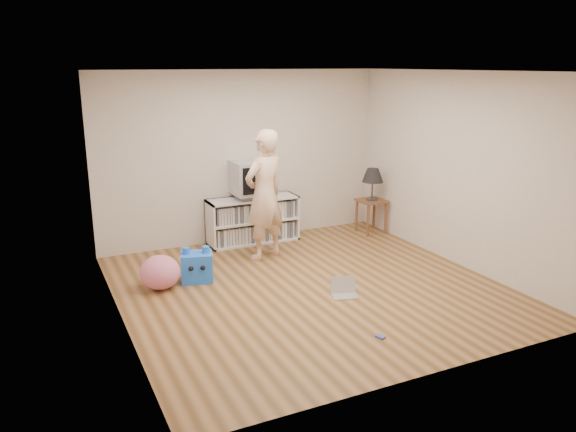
# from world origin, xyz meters

# --- Properties ---
(ground) EXTENTS (4.50, 4.50, 0.00)m
(ground) POSITION_xyz_m (0.00, 0.00, 0.00)
(ground) COLOR brown
(ground) RESTS_ON ground
(walls) EXTENTS (4.52, 4.52, 2.60)m
(walls) POSITION_xyz_m (0.00, 0.00, 1.30)
(walls) COLOR beige
(walls) RESTS_ON ground
(ceiling) EXTENTS (4.50, 4.50, 0.01)m
(ceiling) POSITION_xyz_m (0.00, 0.00, 2.60)
(ceiling) COLOR white
(ceiling) RESTS_ON walls
(media_unit) EXTENTS (1.40, 0.45, 0.70)m
(media_unit) POSITION_xyz_m (0.06, 2.04, 0.35)
(media_unit) COLOR white
(media_unit) RESTS_ON ground
(dvd_deck) EXTENTS (0.45, 0.35, 0.07)m
(dvd_deck) POSITION_xyz_m (0.06, 2.02, 0.73)
(dvd_deck) COLOR gray
(dvd_deck) RESTS_ON media_unit
(crt_tv) EXTENTS (0.60, 0.53, 0.50)m
(crt_tv) POSITION_xyz_m (0.06, 2.02, 1.02)
(crt_tv) COLOR #B1B1B6
(crt_tv) RESTS_ON dvd_deck
(side_table) EXTENTS (0.42, 0.42, 0.55)m
(side_table) POSITION_xyz_m (1.99, 1.65, 0.42)
(side_table) COLOR brown
(side_table) RESTS_ON ground
(table_lamp) EXTENTS (0.34, 0.34, 0.52)m
(table_lamp) POSITION_xyz_m (1.99, 1.65, 0.94)
(table_lamp) COLOR #333333
(table_lamp) RESTS_ON side_table
(person) EXTENTS (0.78, 0.65, 1.83)m
(person) POSITION_xyz_m (-0.06, 1.26, 0.91)
(person) COLOR beige
(person) RESTS_ON ground
(laptop) EXTENTS (0.36, 0.32, 0.21)m
(laptop) POSITION_xyz_m (0.27, -0.38, 0.06)
(laptop) COLOR silver
(laptop) RESTS_ON ground
(playing_cards) EXTENTS (0.09, 0.11, 0.02)m
(playing_cards) POSITION_xyz_m (0.04, -1.48, 0.01)
(playing_cards) COLOR #4157AE
(playing_cards) RESTS_ON ground
(plush_blue) EXTENTS (0.46, 0.40, 0.45)m
(plush_blue) POSITION_xyz_m (-1.19, 0.81, 0.19)
(plush_blue) COLOR #1D6BFD
(plush_blue) RESTS_ON ground
(plush_pink) EXTENTS (0.50, 0.50, 0.42)m
(plush_pink) POSITION_xyz_m (-1.67, 0.76, 0.21)
(plush_pink) COLOR pink
(plush_pink) RESTS_ON ground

